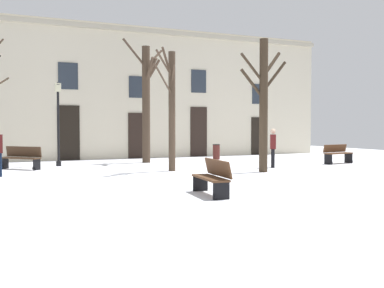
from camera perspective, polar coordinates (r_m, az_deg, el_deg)
ground_plane at (r=16.19m, az=2.72°, el=-3.87°), size 37.04×37.04×0.00m
building_facade at (r=25.04m, az=-7.25°, el=6.41°), size 23.15×0.60×7.00m
tree_foreground at (r=21.88m, az=-5.61°, el=5.55°), size 2.39×2.02×5.67m
tree_right_of_center at (r=17.65m, az=-2.54°, el=4.47°), size 1.24×1.24×4.58m
tree_left_of_center at (r=17.53m, az=8.76°, el=5.16°), size 1.98×0.67×4.94m
streetlamp at (r=20.66m, az=-16.08°, el=3.51°), size 0.30×0.30×3.60m
litter_bin at (r=23.85m, az=3.00°, el=-0.96°), size 0.39×0.39×0.78m
bench_near_lamp at (r=22.16m, az=17.42°, el=-1.14°), size 1.59×0.72×0.87m
bench_far_corner at (r=19.63m, az=-20.17°, el=-1.55°), size 1.50×1.55×0.91m
bench_back_to_back_right at (r=11.62m, az=2.52°, el=-4.07°), size 0.67×1.70×0.89m
person_near_bench at (r=19.40m, az=9.89°, el=-0.26°), size 0.38×0.44×1.61m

